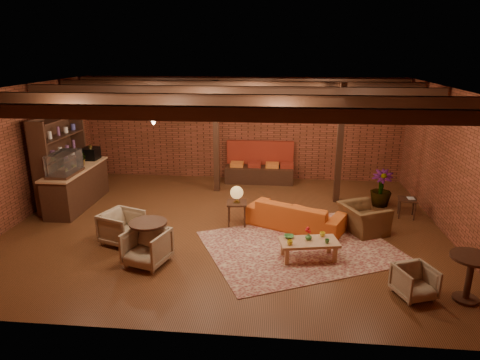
# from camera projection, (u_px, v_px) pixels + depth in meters

# --- Properties ---
(floor) EXTENTS (10.00, 10.00, 0.00)m
(floor) POSITION_uv_depth(u_px,v_px,m) (226.00, 226.00, 10.15)
(floor) COLOR #38210E
(floor) RESTS_ON ground
(ceiling) EXTENTS (10.00, 8.00, 0.02)m
(ceiling) POSITION_uv_depth(u_px,v_px,m) (225.00, 89.00, 9.20)
(ceiling) COLOR black
(ceiling) RESTS_ON wall_back
(wall_back) EXTENTS (10.00, 0.02, 3.20)m
(wall_back) POSITION_uv_depth(u_px,v_px,m) (242.00, 129.00, 13.47)
(wall_back) COLOR brown
(wall_back) RESTS_ON ground
(wall_front) EXTENTS (10.00, 0.02, 3.20)m
(wall_front) POSITION_uv_depth(u_px,v_px,m) (188.00, 234.00, 5.87)
(wall_front) COLOR brown
(wall_front) RESTS_ON ground
(wall_left) EXTENTS (0.02, 8.00, 3.20)m
(wall_left) POSITION_uv_depth(u_px,v_px,m) (16.00, 156.00, 10.13)
(wall_left) COLOR brown
(wall_left) RESTS_ON ground
(wall_right) EXTENTS (0.02, 8.00, 3.20)m
(wall_right) POSITION_uv_depth(u_px,v_px,m) (455.00, 166.00, 9.21)
(wall_right) COLOR brown
(wall_right) RESTS_ON ground
(ceiling_beams) EXTENTS (9.80, 6.40, 0.22)m
(ceiling_beams) POSITION_uv_depth(u_px,v_px,m) (225.00, 95.00, 9.23)
(ceiling_beams) COLOR #311910
(ceiling_beams) RESTS_ON ceiling
(ceiling_pipe) EXTENTS (9.60, 0.12, 0.12)m
(ceiling_pipe) POSITION_uv_depth(u_px,v_px,m) (233.00, 97.00, 10.82)
(ceiling_pipe) COLOR black
(ceiling_pipe) RESTS_ON ceiling
(post_left) EXTENTS (0.16, 0.16, 3.20)m
(post_left) POSITION_uv_depth(u_px,v_px,m) (216.00, 137.00, 12.20)
(post_left) COLOR #311910
(post_left) RESTS_ON ground
(post_right) EXTENTS (0.16, 0.16, 3.20)m
(post_right) POSITION_uv_depth(u_px,v_px,m) (340.00, 144.00, 11.32)
(post_right) COLOR #311910
(post_right) RESTS_ON ground
(service_counter) EXTENTS (0.80, 2.50, 1.60)m
(service_counter) POSITION_uv_depth(u_px,v_px,m) (76.00, 177.00, 11.24)
(service_counter) COLOR #311910
(service_counter) RESTS_ON ground
(plant_counter) EXTENTS (0.35, 0.39, 0.30)m
(plant_counter) POSITION_uv_depth(u_px,v_px,m) (81.00, 160.00, 11.29)
(plant_counter) COLOR #337F33
(plant_counter) RESTS_ON service_counter
(shelving_hutch) EXTENTS (0.52, 2.00, 2.40)m
(shelving_hutch) POSITION_uv_depth(u_px,v_px,m) (61.00, 161.00, 11.25)
(shelving_hutch) COLOR #311910
(shelving_hutch) RESTS_ON ground
(banquette) EXTENTS (2.10, 0.70, 1.00)m
(banquette) POSITION_uv_depth(u_px,v_px,m) (259.00, 167.00, 13.32)
(banquette) COLOR maroon
(banquette) RESTS_ON ground
(service_sign) EXTENTS (0.86, 0.06, 0.30)m
(service_sign) POSITION_uv_depth(u_px,v_px,m) (259.00, 109.00, 12.34)
(service_sign) COLOR #F33C18
(service_sign) RESTS_ON ceiling
(ceiling_spotlights) EXTENTS (6.40, 4.40, 0.28)m
(ceiling_spotlights) POSITION_uv_depth(u_px,v_px,m) (225.00, 105.00, 9.30)
(ceiling_spotlights) COLOR black
(ceiling_spotlights) RESTS_ON ceiling
(rug) EXTENTS (4.66, 4.22, 0.01)m
(rug) POSITION_uv_depth(u_px,v_px,m) (300.00, 247.00, 9.08)
(rug) COLOR maroon
(rug) RESTS_ON floor
(sofa) EXTENTS (2.39, 1.72, 0.65)m
(sofa) POSITION_uv_depth(u_px,v_px,m) (296.00, 215.00, 9.96)
(sofa) COLOR #BE501A
(sofa) RESTS_ON floor
(coffee_table) EXTENTS (1.24, 0.78, 0.65)m
(coffee_table) POSITION_uv_depth(u_px,v_px,m) (308.00, 243.00, 8.47)
(coffee_table) COLOR #A6764D
(coffee_table) RESTS_ON floor
(side_table_lamp) EXTENTS (0.50, 0.50, 0.97)m
(side_table_lamp) POSITION_uv_depth(u_px,v_px,m) (237.00, 196.00, 10.01)
(side_table_lamp) COLOR #311910
(side_table_lamp) RESTS_ON floor
(round_table_left) EXTENTS (0.74, 0.74, 0.77)m
(round_table_left) POSITION_uv_depth(u_px,v_px,m) (149.00, 234.00, 8.47)
(round_table_left) COLOR #311910
(round_table_left) RESTS_ON floor
(armchair_a) EXTENTS (0.93, 0.96, 0.78)m
(armchair_a) POSITION_uv_depth(u_px,v_px,m) (122.00, 226.00, 9.18)
(armchair_a) COLOR #BEB293
(armchair_a) RESTS_ON floor
(armchair_b) EXTENTS (0.93, 0.89, 0.78)m
(armchair_b) POSITION_uv_depth(u_px,v_px,m) (147.00, 246.00, 8.26)
(armchair_b) COLOR #BEB293
(armchair_b) RESTS_ON floor
(armchair_right) EXTENTS (1.00, 1.17, 0.87)m
(armchair_right) POSITION_uv_depth(u_px,v_px,m) (364.00, 214.00, 9.70)
(armchair_right) COLOR brown
(armchair_right) RESTS_ON floor
(side_table_book) EXTENTS (0.50, 0.50, 0.50)m
(side_table_book) POSITION_uv_depth(u_px,v_px,m) (407.00, 200.00, 10.56)
(side_table_book) COLOR #311910
(side_table_book) RESTS_ON floor
(round_table_right) EXTENTS (0.69, 0.69, 0.81)m
(round_table_right) POSITION_uv_depth(u_px,v_px,m) (470.00, 271.00, 7.01)
(round_table_right) COLOR #311910
(round_table_right) RESTS_ON floor
(armchair_far) EXTENTS (0.75, 0.73, 0.61)m
(armchair_far) POSITION_uv_depth(u_px,v_px,m) (415.00, 280.00, 7.19)
(armchair_far) COLOR #BEB293
(armchair_far) RESTS_ON floor
(plant_tall) EXTENTS (2.06, 2.06, 2.95)m
(plant_tall) POSITION_uv_depth(u_px,v_px,m) (385.00, 152.00, 11.01)
(plant_tall) COLOR #4C7F4C
(plant_tall) RESTS_ON floor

